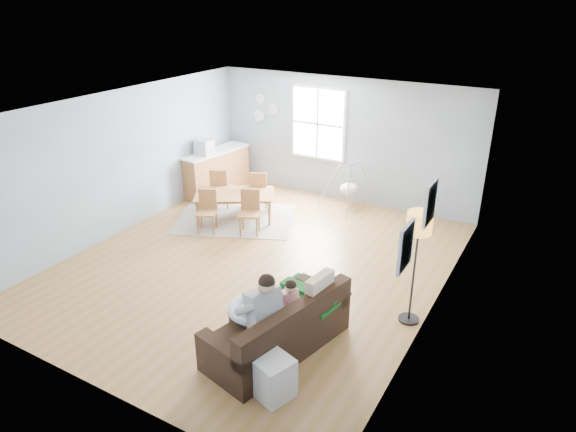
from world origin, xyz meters
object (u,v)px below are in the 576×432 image
Objects in this scene: monitor at (204,147)px; chair_ne at (259,188)px; counter at (216,171)px; father at (257,310)px; chair_se at (250,209)px; storage_cube at (271,376)px; sofa at (280,332)px; baby_swing at (349,188)px; dining_table at (235,207)px; chair_nw at (220,186)px; chair_sw at (207,209)px; toddler at (286,298)px; floor_lamp at (418,232)px.

chair_ne is at bearing -2.44° from monitor.
counter is at bearing 84.57° from monitor.
chair_se is at bearing 125.21° from father.
father is 0.83m from storage_cube.
father reaches higher than storage_cube.
baby_swing reaches higher than sofa.
chair_se is at bearing -66.20° from chair_ne.
sofa reaches higher than dining_table.
chair_nw is at bearing 149.91° from chair_se.
father reaches higher than sofa.
sofa is 2.59× the size of chair_sw.
toddler is 1.96m from floor_lamp.
toddler reaches higher than storage_cube.
sofa is 1.67× the size of baby_swing.
toddler reaches higher than sofa.
toddler is at bearing -43.90° from counter.
chair_ne is 0.67× the size of baby_swing.
chair_se reaches higher than chair_sw.
sofa is 2.49× the size of chair_se.
chair_nw is at bearing -149.57° from baby_swing.
father reaches higher than baby_swing.
sofa is 0.51m from father.
sofa is at bearing 52.48° from father.
chair_nw is at bearing 113.88° from chair_sw.
sofa is at bearing -42.51° from monitor.
toddler is 3.48m from chair_se.
chair_se is at bearing -30.09° from chair_nw.
toddler is at bearing -76.22° from baby_swing.
chair_ne reaches higher than dining_table.
chair_ne is (0.15, 0.70, 0.20)m from dining_table.
storage_cube is 0.44× the size of baby_swing.
monitor reaches higher than chair_nw.
toddler is at bearing 98.56° from sofa.
sofa is 4.77m from chair_ne.
sofa is 6.12× the size of monitor.
storage_cube is at bearing -44.40° from father.
floor_lamp is at bearing 49.66° from sofa.
father is 0.78× the size of floor_lamp.
sofa is 3.65m from chair_se.
monitor is (-4.27, 3.92, 0.87)m from sofa.
monitor reaches higher than toddler.
chair_ne is at bearing 113.80° from chair_se.
father is at bearing -48.03° from chair_nw.
floor_lamp is 4.56m from chair_sw.
toddler is at bearing -52.83° from chair_ne.
sofa is 2.50× the size of chair_ne.
chair_se reaches higher than sofa.
monitor reaches higher than storage_cube.
floor_lamp reaches higher than toddler.
chair_sw is 2.36× the size of monitor.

